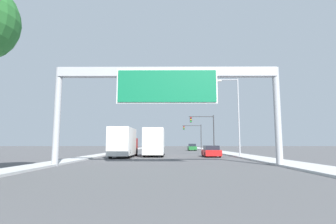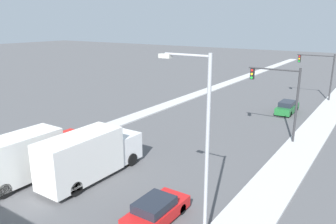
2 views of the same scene
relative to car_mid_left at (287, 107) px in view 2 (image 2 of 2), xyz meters
The scene contains 9 objects.
sidewalk_right 4.64m from the car_mid_left, 22.37° to the left, with size 3.00×120.00×0.15m.
median_strip_left 14.37m from the car_mid_left, behind, with size 2.00×120.00×0.15m.
car_mid_left is the anchor object (origin of this frame).
car_far_right 27.30m from the car_mid_left, 90.00° to the right, with size 1.88×4.28×1.37m.
truck_box_primary 26.64m from the car_mid_left, 105.25° to the right, with size 2.44×8.38×3.47m.
truck_box_secondary 30.20m from the car_mid_left, 110.36° to the right, with size 2.33×8.84×3.40m.
traffic_light_near_intersection 11.14m from the car_mid_left, 79.88° to the right, with size 4.76×0.32×6.96m.
traffic_light_mid_block 10.58m from the car_mid_left, 80.16° to the left, with size 5.03×0.32×6.58m.
street_lamp_right 28.49m from the car_mid_left, 83.77° to the right, with size 2.68×0.28×9.60m.
Camera 2 is at (14.86, 17.91, 10.85)m, focal length 35.00 mm.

